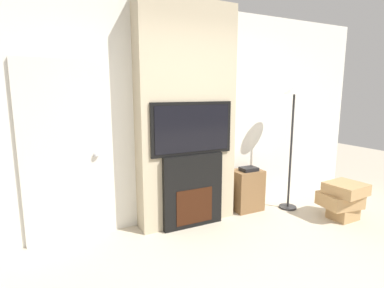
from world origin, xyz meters
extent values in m
cube|color=silver|center=(0.00, 2.03, 1.35)|extent=(6.00, 0.06, 2.70)
cube|color=#BCAD8E|center=(0.00, 1.85, 1.35)|extent=(1.24, 0.30, 2.70)
cube|color=black|center=(0.00, 1.70, 0.46)|extent=(0.78, 0.14, 0.91)
cube|color=#33160A|center=(0.00, 1.62, 0.27)|extent=(0.48, 0.01, 0.44)
cube|color=black|center=(0.00, 1.70, 1.23)|extent=(1.05, 0.06, 0.63)
cube|color=black|center=(0.00, 1.66, 1.23)|extent=(0.96, 0.01, 0.55)
cylinder|color=#262628|center=(1.49, 1.58, 0.01)|extent=(0.24, 0.24, 0.03)
cylinder|color=#262628|center=(1.49, 1.58, 0.82)|extent=(0.03, 0.03, 1.60)
cone|color=silver|center=(1.49, 1.58, 1.67)|extent=(0.31, 0.31, 0.10)
cube|color=tan|center=(1.87, 0.98, 0.08)|extent=(0.33, 0.28, 0.17)
cube|color=tan|center=(1.83, 1.01, 0.25)|extent=(0.52, 0.45, 0.18)
cube|color=tan|center=(1.87, 0.97, 0.42)|extent=(0.49, 0.45, 0.15)
cube|color=brown|center=(0.92, 1.81, 0.29)|extent=(0.41, 0.31, 0.58)
cube|color=black|center=(0.92, 1.78, 0.60)|extent=(0.23, 0.17, 0.05)
cube|color=silver|center=(-1.39, 1.98, 1.00)|extent=(0.90, 0.04, 2.00)
sphere|color=silver|center=(-1.08, 1.94, 0.96)|extent=(0.06, 0.06, 0.06)
camera|label=1|loc=(-1.58, -1.47, 1.66)|focal=28.00mm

